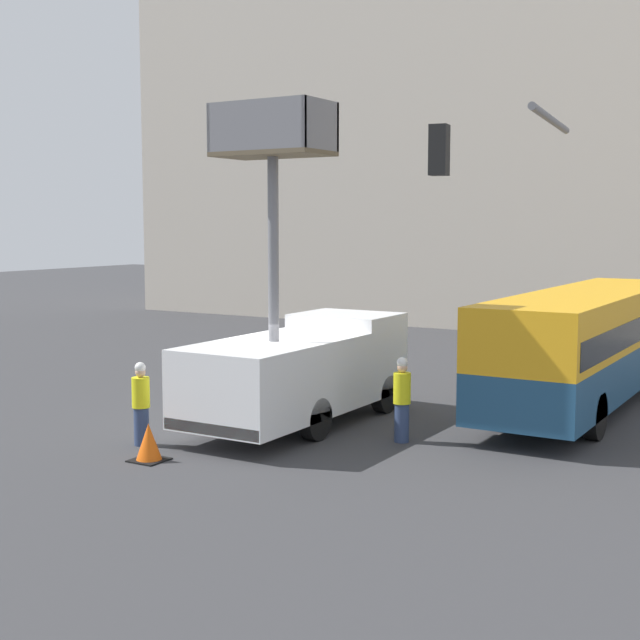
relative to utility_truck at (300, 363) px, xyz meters
The scene contains 8 objects.
ground_plane 1.55m from the utility_truck, 139.39° to the right, with size 120.00×120.00×0.00m, color #38383A.
building_backdrop_far 25.81m from the utility_truck, 90.78° to the left, with size 44.00×10.00×19.26m.
utility_truck is the anchor object (origin of this frame).
city_bus 7.75m from the utility_truck, 47.62° to the left, with size 2.52×11.73×2.99m.
traffic_light_pole 7.99m from the utility_truck, 16.93° to the right, with size 4.12×3.86×6.78m.
road_worker_near_truck 3.91m from the utility_truck, 119.35° to the right, with size 0.38×0.38×1.80m.
road_worker_directing 2.83m from the utility_truck, ahead, with size 0.38×0.38×1.86m.
traffic_cone_near_truck 4.49m from the utility_truck, 102.01° to the right, with size 0.67×0.67×0.76m.
Camera 1 is at (11.30, -17.14, 4.73)m, focal length 50.00 mm.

